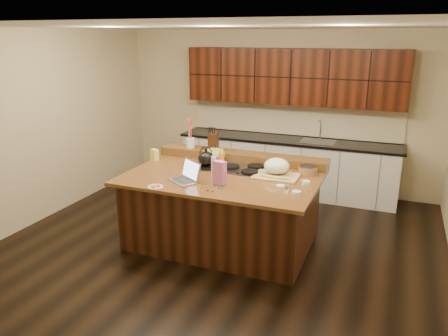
% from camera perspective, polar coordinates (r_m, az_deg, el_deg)
% --- Properties ---
extents(room, '(5.52, 5.02, 2.72)m').
position_cam_1_polar(room, '(5.36, -0.20, 3.43)').
color(room, black).
rests_on(room, ground).
extents(island, '(2.40, 1.60, 0.92)m').
position_cam_1_polar(island, '(5.63, -0.19, -5.36)').
color(island, black).
rests_on(island, ground).
extents(back_ledge, '(2.40, 0.30, 0.12)m').
position_cam_1_polar(back_ledge, '(6.09, 2.28, 1.49)').
color(back_ledge, black).
rests_on(back_ledge, island).
extents(cooktop, '(0.92, 0.52, 0.05)m').
position_cam_1_polar(cooktop, '(5.74, 0.93, 0.06)').
color(cooktop, gray).
rests_on(cooktop, island).
extents(back_counter, '(3.70, 0.66, 2.40)m').
position_cam_1_polar(back_counter, '(7.42, 8.47, 4.19)').
color(back_counter, silver).
rests_on(back_counter, ground).
extents(kettle, '(0.23, 0.23, 0.19)m').
position_cam_1_polar(kettle, '(5.70, -2.35, 1.24)').
color(kettle, black).
rests_on(kettle, cooktop).
extents(green_bowl, '(0.42, 0.42, 0.17)m').
position_cam_1_polar(green_bowl, '(5.93, -1.32, 1.80)').
color(green_bowl, olive).
rests_on(green_bowl, cooktop).
extents(laptop, '(0.44, 0.42, 0.24)m').
position_cam_1_polar(laptop, '(5.26, -4.91, -1.01)').
color(laptop, '#B7B7BC').
rests_on(laptop, island).
extents(oil_bottle, '(0.09, 0.09, 0.27)m').
position_cam_1_polar(oil_bottle, '(5.51, -0.30, 0.64)').
color(oil_bottle, orange).
rests_on(oil_bottle, island).
extents(vinegar_bottle, '(0.08, 0.08, 0.25)m').
position_cam_1_polar(vinegar_bottle, '(5.41, -1.36, 0.20)').
color(vinegar_bottle, silver).
rests_on(vinegar_bottle, island).
extents(wooden_tray, '(0.55, 0.44, 0.22)m').
position_cam_1_polar(wooden_tray, '(5.46, 6.88, -0.04)').
color(wooden_tray, tan).
rests_on(wooden_tray, island).
extents(ramekin_a, '(0.13, 0.13, 0.04)m').
position_cam_1_polar(ramekin_a, '(4.87, 9.43, -3.23)').
color(ramekin_a, white).
rests_on(ramekin_a, island).
extents(ramekin_b, '(0.13, 0.13, 0.04)m').
position_cam_1_polar(ramekin_b, '(5.03, 7.40, -2.48)').
color(ramekin_b, white).
rests_on(ramekin_b, island).
extents(ramekin_c, '(0.11, 0.11, 0.04)m').
position_cam_1_polar(ramekin_c, '(5.22, 10.66, -1.90)').
color(ramekin_c, white).
rests_on(ramekin_c, island).
extents(strainer_bowl, '(0.31, 0.31, 0.09)m').
position_cam_1_polar(strainer_bowl, '(5.59, 10.91, -0.39)').
color(strainer_bowl, '#996B3F').
rests_on(strainer_bowl, island).
extents(kitchen_timer, '(0.09, 0.09, 0.07)m').
position_cam_1_polar(kitchen_timer, '(5.04, 8.21, -2.32)').
color(kitchen_timer, silver).
rests_on(kitchen_timer, island).
extents(pink_bag, '(0.17, 0.12, 0.28)m').
position_cam_1_polar(pink_bag, '(5.10, -0.58, -0.65)').
color(pink_bag, '#BE5997').
rests_on(pink_bag, island).
extents(candy_plate, '(0.22, 0.22, 0.01)m').
position_cam_1_polar(candy_plate, '(5.11, -8.95, -2.44)').
color(candy_plate, white).
rests_on(candy_plate, island).
extents(package_box, '(0.13, 0.11, 0.15)m').
position_cam_1_polar(package_box, '(6.20, -9.06, 1.74)').
color(package_box, '#EDE653').
rests_on(package_box, island).
extents(utensil_crock, '(0.15, 0.15, 0.14)m').
position_cam_1_polar(utensil_crock, '(6.35, -4.38, 3.32)').
color(utensil_crock, white).
rests_on(utensil_crock, back_ledge).
extents(knife_block, '(0.16, 0.22, 0.25)m').
position_cam_1_polar(knife_block, '(6.19, -1.39, 3.51)').
color(knife_block, black).
rests_on(knife_block, back_ledge).
extents(gumdrop_0, '(0.02, 0.02, 0.02)m').
position_cam_1_polar(gumdrop_0, '(5.04, -4.94, -2.51)').
color(gumdrop_0, red).
rests_on(gumdrop_0, island).
extents(gumdrop_1, '(0.02, 0.02, 0.02)m').
position_cam_1_polar(gumdrop_1, '(4.98, -0.22, -2.70)').
color(gumdrop_1, '#198C26').
rests_on(gumdrop_1, island).
extents(gumdrop_2, '(0.02, 0.02, 0.02)m').
position_cam_1_polar(gumdrop_2, '(5.04, -5.34, -2.52)').
color(gumdrop_2, red).
rests_on(gumdrop_2, island).
extents(gumdrop_3, '(0.02, 0.02, 0.02)m').
position_cam_1_polar(gumdrop_3, '(5.02, -0.62, -2.52)').
color(gumdrop_3, '#198C26').
rests_on(gumdrop_3, island).
extents(gumdrop_4, '(0.02, 0.02, 0.02)m').
position_cam_1_polar(gumdrop_4, '(5.17, -3.96, -1.98)').
color(gumdrop_4, red).
rests_on(gumdrop_4, island).
extents(gumdrop_5, '(0.02, 0.02, 0.02)m').
position_cam_1_polar(gumdrop_5, '(5.18, -3.54, -1.92)').
color(gumdrop_5, '#198C26').
rests_on(gumdrop_5, island).
extents(gumdrop_6, '(0.02, 0.02, 0.02)m').
position_cam_1_polar(gumdrop_6, '(4.89, -1.48, -3.06)').
color(gumdrop_6, red).
rests_on(gumdrop_6, island).
extents(gumdrop_7, '(0.02, 0.02, 0.02)m').
position_cam_1_polar(gumdrop_7, '(5.07, -0.16, -2.32)').
color(gumdrop_7, '#198C26').
rests_on(gumdrop_7, island).
extents(gumdrop_8, '(0.02, 0.02, 0.02)m').
position_cam_1_polar(gumdrop_8, '(4.93, -2.14, -2.91)').
color(gumdrop_8, red).
rests_on(gumdrop_8, island).
extents(gumdrop_9, '(0.02, 0.02, 0.02)m').
position_cam_1_polar(gumdrop_9, '(5.00, -0.56, -2.63)').
color(gumdrop_9, '#198C26').
rests_on(gumdrop_9, island).
extents(gumdrop_10, '(0.02, 0.02, 0.02)m').
position_cam_1_polar(gumdrop_10, '(5.12, -4.99, -2.19)').
color(gumdrop_10, red).
rests_on(gumdrop_10, island).
extents(gumdrop_11, '(0.02, 0.02, 0.02)m').
position_cam_1_polar(gumdrop_11, '(5.04, -1.35, -2.44)').
color(gumdrop_11, '#198C26').
rests_on(gumdrop_11, island).
extents(gumdrop_12, '(0.02, 0.02, 0.02)m').
position_cam_1_polar(gumdrop_12, '(5.12, -4.62, -2.17)').
color(gumdrop_12, red).
rests_on(gumdrop_12, island).
extents(gumdrop_13, '(0.02, 0.02, 0.02)m').
position_cam_1_polar(gumdrop_13, '(5.01, -2.88, -2.58)').
color(gumdrop_13, '#198C26').
rests_on(gumdrop_13, island).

